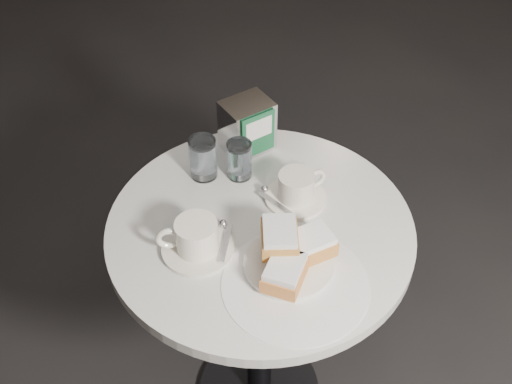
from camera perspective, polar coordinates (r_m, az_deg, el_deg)
The scene contains 8 objects.
cafe_table at distance 1.60m, azimuth 0.35°, elevation -7.77°, with size 0.70×0.70×0.74m.
sugar_spill at distance 1.34m, azimuth 3.51°, elevation -8.19°, with size 0.31×0.31×0.00m, color white.
beignet_plate at distance 1.35m, azimuth 3.10°, elevation -5.65°, with size 0.25×0.25×0.09m.
coffee_cup_left at distance 1.38m, azimuth -5.34°, elevation -4.19°, with size 0.21×0.21×0.08m.
coffee_cup_right at distance 1.49m, azimuth 3.62°, elevation 0.28°, with size 0.15×0.15×0.08m.
water_glass_left at distance 1.55m, azimuth -4.72°, elevation 2.99°, with size 0.09×0.09×0.11m.
water_glass_right at distance 1.54m, azimuth -1.49°, elevation 2.85°, with size 0.07×0.07×0.10m.
napkin_dispenser at distance 1.61m, azimuth -0.76°, elevation 5.89°, with size 0.13×0.11×0.14m.
Camera 1 is at (-0.49, -0.87, 1.80)m, focal length 45.00 mm.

